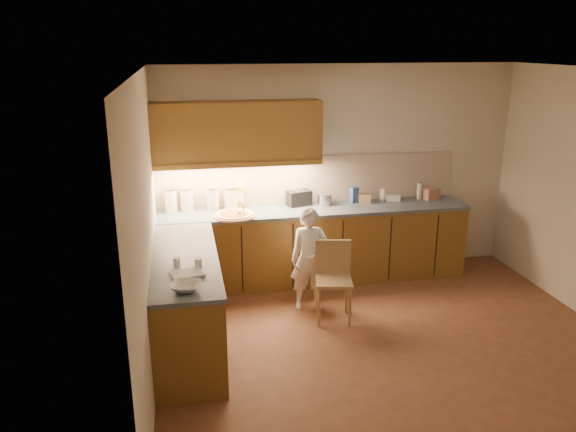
# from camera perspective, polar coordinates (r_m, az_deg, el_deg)

# --- Properties ---
(room) EXTENTS (4.54, 4.50, 2.62)m
(room) POSITION_cam_1_polar(r_m,az_deg,el_deg) (5.13, 11.44, 3.83)
(room) COLOR brown
(room) RESTS_ON ground
(l_counter) EXTENTS (3.77, 2.62, 0.92)m
(l_counter) POSITION_cam_1_polar(r_m,az_deg,el_deg) (6.40, -1.16, -4.55)
(l_counter) COLOR brown
(l_counter) RESTS_ON ground
(backsplash) EXTENTS (3.75, 0.02, 0.58)m
(backsplash) POSITION_cam_1_polar(r_m,az_deg,el_deg) (6.97, 2.19, 3.72)
(backsplash) COLOR #C1AD96
(backsplash) RESTS_ON l_counter
(upper_cabinets) EXTENTS (1.95, 0.36, 0.73)m
(upper_cabinets) POSITION_cam_1_polar(r_m,az_deg,el_deg) (6.54, -5.20, 8.48)
(upper_cabinets) COLOR brown
(upper_cabinets) RESTS_ON ground
(pizza_on_board) EXTENTS (0.48, 0.48, 0.19)m
(pizza_on_board) POSITION_cam_1_polar(r_m,az_deg,el_deg) (6.47, -5.45, 0.12)
(pizza_on_board) COLOR tan
(pizza_on_board) RESTS_ON l_counter
(child) EXTENTS (0.44, 0.31, 1.15)m
(child) POSITION_cam_1_polar(r_m,az_deg,el_deg) (6.14, 2.21, -4.36)
(child) COLOR white
(child) RESTS_ON ground
(wooden_chair) EXTENTS (0.44, 0.44, 0.84)m
(wooden_chair) POSITION_cam_1_polar(r_m,az_deg,el_deg) (5.99, 4.62, -5.95)
(wooden_chair) COLOR tan
(wooden_chair) RESTS_ON ground
(mixing_bowl) EXTENTS (0.30, 0.30, 0.06)m
(mixing_bowl) POSITION_cam_1_polar(r_m,az_deg,el_deg) (4.64, -10.34, -7.07)
(mixing_bowl) COLOR white
(mixing_bowl) RESTS_ON l_counter
(canister_a) EXTENTS (0.15, 0.15, 0.29)m
(canister_a) POSITION_cam_1_polar(r_m,az_deg,el_deg) (6.71, -11.81, 1.59)
(canister_a) COLOR white
(canister_a) RESTS_ON l_counter
(canister_b) EXTENTS (0.16, 0.16, 0.29)m
(canister_b) POSITION_cam_1_polar(r_m,az_deg,el_deg) (6.75, -10.24, 1.72)
(canister_b) COLOR silver
(canister_b) RESTS_ON l_counter
(canister_c) EXTENTS (0.15, 0.15, 0.29)m
(canister_c) POSITION_cam_1_polar(r_m,az_deg,el_deg) (6.71, -7.65, 1.75)
(canister_c) COLOR silver
(canister_c) RESTS_ON l_counter
(canister_d) EXTENTS (0.17, 0.17, 0.28)m
(canister_d) POSITION_cam_1_polar(r_m,az_deg,el_deg) (6.75, -5.85, 1.87)
(canister_d) COLOR beige
(canister_d) RESTS_ON l_counter
(oil_jug) EXTENTS (0.12, 0.10, 0.33)m
(oil_jug) POSITION_cam_1_polar(r_m,az_deg,el_deg) (6.78, -4.93, 2.05)
(oil_jug) COLOR #B29C23
(oil_jug) RESTS_ON l_counter
(toaster) EXTENTS (0.32, 0.23, 0.19)m
(toaster) POSITION_cam_1_polar(r_m,az_deg,el_deg) (6.87, 1.11, 1.84)
(toaster) COLOR black
(toaster) RESTS_ON l_counter
(steel_pot) EXTENTS (0.19, 0.19, 0.14)m
(steel_pot) POSITION_cam_1_polar(r_m,az_deg,el_deg) (6.91, 3.74, 1.71)
(steel_pot) COLOR #B1B1B6
(steel_pot) RESTS_ON l_counter
(blue_box) EXTENTS (0.12, 0.10, 0.20)m
(blue_box) POSITION_cam_1_polar(r_m,az_deg,el_deg) (7.04, 6.73, 2.15)
(blue_box) COLOR #375FA6
(blue_box) RESTS_ON l_counter
(card_box_a) EXTENTS (0.18, 0.15, 0.11)m
(card_box_a) POSITION_cam_1_polar(r_m,az_deg,el_deg) (7.07, 7.81, 1.79)
(card_box_a) COLOR #A07F56
(card_box_a) RESTS_ON l_counter
(white_bottle) EXTENTS (0.07, 0.07, 0.16)m
(white_bottle) POSITION_cam_1_polar(r_m,az_deg,el_deg) (7.15, 9.54, 2.11)
(white_bottle) COLOR silver
(white_bottle) RESTS_ON l_counter
(flat_pack) EXTENTS (0.20, 0.16, 0.07)m
(flat_pack) POSITION_cam_1_polar(r_m,az_deg,el_deg) (7.23, 10.56, 1.85)
(flat_pack) COLOR white
(flat_pack) RESTS_ON l_counter
(tall_jar) EXTENTS (0.07, 0.07, 0.22)m
(tall_jar) POSITION_cam_1_polar(r_m,az_deg,el_deg) (7.35, 13.21, 2.54)
(tall_jar) COLOR beige
(tall_jar) RESTS_ON l_counter
(card_box_b) EXTENTS (0.21, 0.17, 0.14)m
(card_box_b) POSITION_cam_1_polar(r_m,az_deg,el_deg) (7.38, 14.35, 2.20)
(card_box_b) COLOR tan
(card_box_b) RESTS_ON l_counter
(dough_cloth) EXTENTS (0.31, 0.27, 0.02)m
(dough_cloth) POSITION_cam_1_polar(r_m,az_deg,el_deg) (4.93, -10.23, -5.79)
(dough_cloth) COLOR silver
(dough_cloth) RESTS_ON l_counter
(spice_jar_a) EXTENTS (0.06, 0.06, 0.08)m
(spice_jar_a) POSITION_cam_1_polar(r_m,az_deg,el_deg) (5.11, -11.25, -4.63)
(spice_jar_a) COLOR white
(spice_jar_a) RESTS_ON l_counter
(spice_jar_b) EXTENTS (0.09, 0.09, 0.09)m
(spice_jar_b) POSITION_cam_1_polar(r_m,az_deg,el_deg) (5.05, -9.10, -4.76)
(spice_jar_b) COLOR white
(spice_jar_b) RESTS_ON l_counter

